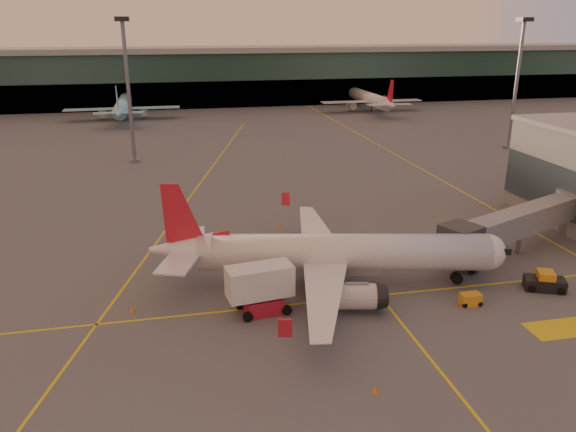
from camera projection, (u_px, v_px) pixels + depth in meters
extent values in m
plane|color=#4C4F54|center=(345.00, 328.00, 47.64)|extent=(600.00, 600.00, 0.00)
cube|color=yellow|center=(329.00, 301.00, 52.26)|extent=(80.00, 0.25, 0.01)
cube|color=yellow|center=(196.00, 189.00, 87.24)|extent=(31.30, 115.98, 0.01)
cube|color=yellow|center=(380.00, 146.00, 118.32)|extent=(0.25, 160.00, 0.01)
cube|color=yellow|center=(443.00, 375.00, 41.24)|extent=(0.25, 30.00, 0.01)
cube|color=yellow|center=(562.00, 328.00, 47.52)|extent=(6.00, 3.00, 0.01)
cube|color=#19382D|center=(208.00, 79.00, 176.30)|extent=(400.00, 18.00, 16.00)
cube|color=gray|center=(207.00, 50.00, 173.43)|extent=(400.00, 20.00, 1.60)
cube|color=black|center=(211.00, 95.00, 169.74)|extent=(400.00, 1.00, 8.00)
cube|color=#2D3D47|center=(558.00, 190.00, 69.23)|extent=(0.30, 21.60, 6.00)
cylinder|color=slate|center=(129.00, 94.00, 100.60)|extent=(0.70, 0.70, 25.00)
cube|color=black|center=(122.00, 19.00, 96.46)|extent=(2.40, 2.40, 0.80)
cube|color=slate|center=(135.00, 161.00, 104.58)|extent=(1.60, 1.60, 0.50)
cylinder|color=slate|center=(516.00, 87.00, 111.84)|extent=(0.70, 0.70, 25.00)
cube|color=black|center=(525.00, 19.00, 107.71)|extent=(2.40, 2.40, 0.80)
cube|color=slate|center=(508.00, 147.00, 115.82)|extent=(1.60, 1.60, 0.50)
cylinder|color=silver|center=(343.00, 252.00, 54.12)|extent=(28.00, 9.29, 3.58)
sphere|color=silver|center=(488.00, 252.00, 54.16)|extent=(3.51, 3.51, 3.51)
cube|color=black|center=(499.00, 248.00, 54.01)|extent=(2.06, 2.61, 0.63)
cone|color=silver|center=(181.00, 250.00, 53.99)|extent=(6.69, 4.60, 3.40)
cube|color=silver|center=(179.00, 262.00, 51.07)|extent=(4.69, 6.42, 0.18)
cylinder|color=silver|center=(356.00, 296.00, 49.62)|extent=(4.14, 3.05, 2.33)
cylinder|color=black|center=(323.00, 289.00, 52.81)|extent=(1.83, 1.56, 1.61)
cylinder|color=black|center=(323.00, 284.00, 52.65)|extent=(0.32, 0.32, 0.98)
cube|color=silver|center=(190.00, 237.00, 56.85)|extent=(3.28, 5.96, 0.18)
cylinder|color=silver|center=(344.00, 249.00, 59.90)|extent=(4.14, 3.05, 2.33)
cylinder|color=black|center=(320.00, 268.00, 57.21)|extent=(1.83, 1.56, 1.61)
cylinder|color=black|center=(321.00, 264.00, 57.05)|extent=(0.32, 0.32, 0.98)
cube|color=slate|center=(333.00, 263.00, 54.49)|extent=(9.24, 4.63, 1.43)
cylinder|color=black|center=(457.00, 278.00, 55.05)|extent=(1.25, 0.93, 1.13)
cube|color=slate|center=(522.00, 221.00, 61.84)|extent=(21.11, 11.25, 2.70)
cube|color=#2D3035|center=(460.00, 240.00, 56.40)|extent=(4.48, 4.48, 3.00)
cube|color=#2D3035|center=(467.00, 259.00, 58.40)|extent=(1.60, 2.40, 2.40)
cylinder|color=black|center=(471.00, 271.00, 57.64)|extent=(0.80, 0.40, 0.80)
cylinder|color=black|center=(461.00, 262.00, 59.68)|extent=(0.80, 0.40, 0.80)
cylinder|color=slate|center=(519.00, 242.00, 62.68)|extent=(0.50, 0.50, 2.58)
cylinder|color=slate|center=(574.00, 203.00, 67.94)|extent=(4.40, 4.40, 3.00)
cylinder|color=slate|center=(571.00, 223.00, 68.78)|extent=(2.40, 2.40, 2.58)
cube|color=maroon|center=(263.00, 304.00, 50.02)|extent=(3.49, 2.81, 1.49)
cube|color=silver|center=(260.00, 281.00, 49.17)|extent=(6.07, 3.27, 2.79)
cylinder|color=black|center=(248.00, 317.00, 48.48)|extent=(0.94, 0.47, 0.90)
cylinder|color=black|center=(287.00, 310.00, 49.64)|extent=(0.94, 0.47, 0.90)
cube|color=orange|center=(470.00, 299.00, 51.36)|extent=(1.89, 1.17, 1.12)
cylinder|color=black|center=(465.00, 305.00, 50.91)|extent=(0.47, 0.25, 0.46)
cylinder|color=black|center=(480.00, 304.00, 51.17)|extent=(0.47, 0.25, 0.46)
cube|color=black|center=(544.00, 284.00, 54.30)|extent=(4.16, 3.26, 1.19)
cube|color=orange|center=(546.00, 276.00, 54.03)|extent=(2.09, 2.20, 0.98)
cylinder|color=black|center=(532.00, 289.00, 53.80)|extent=(0.83, 0.60, 0.76)
cylinder|color=black|center=(561.00, 291.00, 53.32)|extent=(0.83, 0.60, 0.76)
cone|color=orange|center=(540.00, 270.00, 58.11)|extent=(0.38, 0.38, 0.48)
cube|color=orange|center=(540.00, 272.00, 58.18)|extent=(0.33, 0.33, 0.03)
cone|color=orange|center=(132.00, 309.00, 50.11)|extent=(0.43, 0.43, 0.55)
cube|color=orange|center=(132.00, 312.00, 50.19)|extent=(0.37, 0.37, 0.03)
cone|color=orange|center=(375.00, 389.00, 39.26)|extent=(0.41, 0.41, 0.53)
cube|color=orange|center=(375.00, 392.00, 39.34)|extent=(0.36, 0.36, 0.03)
cone|color=orange|center=(279.00, 226.00, 70.78)|extent=(0.49, 0.49, 0.62)
cube|color=orange|center=(279.00, 228.00, 70.88)|extent=(0.42, 0.42, 0.03)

